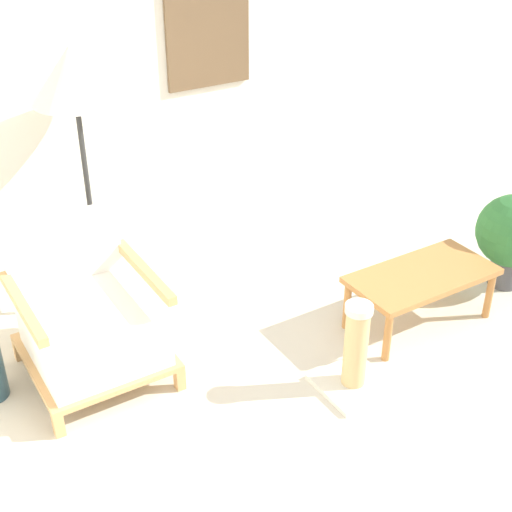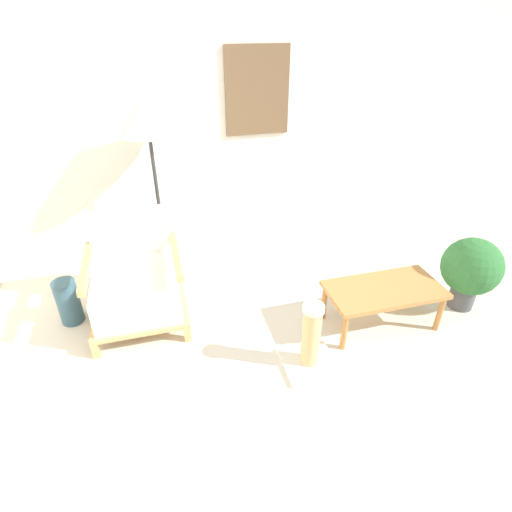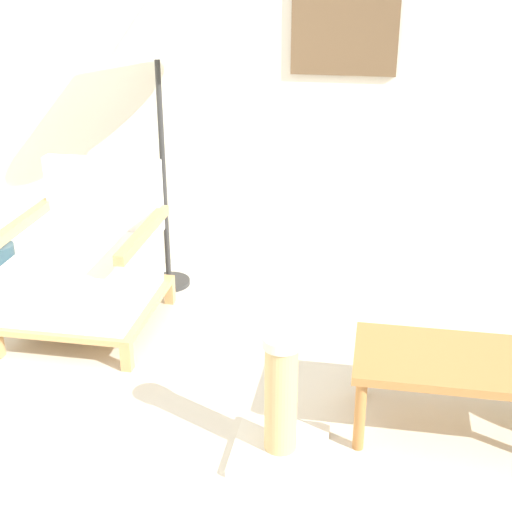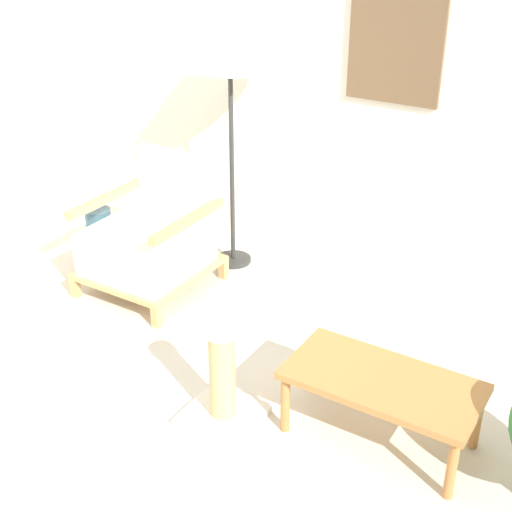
{
  "view_description": "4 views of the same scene",
  "coord_description": "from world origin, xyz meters",
  "px_view_note": "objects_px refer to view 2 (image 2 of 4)",
  "views": [
    {
      "loc": [
        -1.94,
        -1.75,
        2.51
      ],
      "look_at": [
        -0.18,
        1.12,
        0.55
      ],
      "focal_mm": 50.0,
      "sensor_mm": 36.0,
      "label": 1
    },
    {
      "loc": [
        -0.85,
        -1.36,
        2.11
      ],
      "look_at": [
        -0.18,
        1.12,
        0.55
      ],
      "focal_mm": 28.0,
      "sensor_mm": 36.0,
      "label": 2
    },
    {
      "loc": [
        0.34,
        -1.76,
        1.82
      ],
      "look_at": [
        -0.18,
        1.12,
        0.55
      ],
      "focal_mm": 50.0,
      "sensor_mm": 36.0,
      "label": 3
    },
    {
      "loc": [
        1.61,
        -1.75,
        2.3
      ],
      "look_at": [
        -0.18,
        1.12,
        0.55
      ],
      "focal_mm": 50.0,
      "sensor_mm": 36.0,
      "label": 4
    }
  ],
  "objects_px": {
    "coffee_table": "(384,292)",
    "vase": "(68,302)",
    "floor_lamp": "(147,120)",
    "scratching_post": "(310,344)",
    "potted_plant": "(471,269)",
    "armchair": "(136,284)"
  },
  "relations": [
    {
      "from": "floor_lamp",
      "to": "potted_plant",
      "type": "bearing_deg",
      "value": -25.24
    },
    {
      "from": "scratching_post",
      "to": "armchair",
      "type": "bearing_deg",
      "value": 142.93
    },
    {
      "from": "vase",
      "to": "scratching_post",
      "type": "height_order",
      "value": "scratching_post"
    },
    {
      "from": "coffee_table",
      "to": "vase",
      "type": "xyz_separation_m",
      "value": [
        -2.35,
        0.67,
        -0.11
      ]
    },
    {
      "from": "vase",
      "to": "scratching_post",
      "type": "distance_m",
      "value": 1.9
    },
    {
      "from": "scratching_post",
      "to": "coffee_table",
      "type": "bearing_deg",
      "value": 20.77
    },
    {
      "from": "potted_plant",
      "to": "scratching_post",
      "type": "height_order",
      "value": "potted_plant"
    },
    {
      "from": "coffee_table",
      "to": "scratching_post",
      "type": "distance_m",
      "value": 0.75
    },
    {
      "from": "scratching_post",
      "to": "potted_plant",
      "type": "bearing_deg",
      "value": 11.03
    },
    {
      "from": "armchair",
      "to": "scratching_post",
      "type": "bearing_deg",
      "value": -37.07
    },
    {
      "from": "floor_lamp",
      "to": "coffee_table",
      "type": "bearing_deg",
      "value": -35.85
    },
    {
      "from": "armchair",
      "to": "coffee_table",
      "type": "xyz_separation_m",
      "value": [
        1.81,
        -0.58,
        -0.02
      ]
    },
    {
      "from": "coffee_table",
      "to": "scratching_post",
      "type": "bearing_deg",
      "value": -159.23
    },
    {
      "from": "coffee_table",
      "to": "scratching_post",
      "type": "xyz_separation_m",
      "value": [
        -0.7,
        -0.26,
        -0.11
      ]
    },
    {
      "from": "armchair",
      "to": "scratching_post",
      "type": "xyz_separation_m",
      "value": [
        1.12,
        -0.84,
        -0.13
      ]
    },
    {
      "from": "vase",
      "to": "armchair",
      "type": "bearing_deg",
      "value": -9.43
    },
    {
      "from": "coffee_table",
      "to": "vase",
      "type": "height_order",
      "value": "vase"
    },
    {
      "from": "coffee_table",
      "to": "scratching_post",
      "type": "relative_size",
      "value": 1.69
    },
    {
      "from": "armchair",
      "to": "potted_plant",
      "type": "xyz_separation_m",
      "value": [
        2.6,
        -0.56,
        0.05
      ]
    },
    {
      "from": "floor_lamp",
      "to": "vase",
      "type": "height_order",
      "value": "floor_lamp"
    },
    {
      "from": "floor_lamp",
      "to": "vase",
      "type": "relative_size",
      "value": 4.32
    },
    {
      "from": "potted_plant",
      "to": "vase",
      "type": "bearing_deg",
      "value": 168.36
    }
  ]
}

